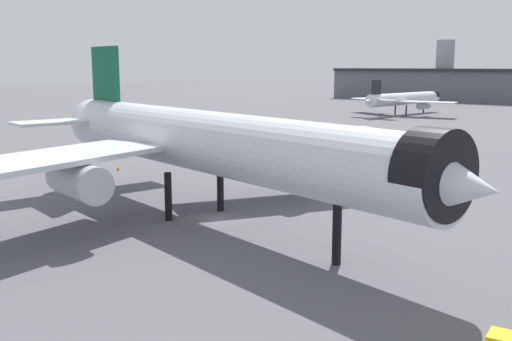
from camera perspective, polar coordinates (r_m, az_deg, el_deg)
The scene contains 5 objects.
ground at distance 62.35m, azimuth -3.52°, elevation -4.67°, with size 900.00×900.00×0.00m, color #56565B.
airliner_near_gate at distance 60.80m, azimuth -4.64°, elevation 2.60°, with size 62.98×57.11×18.09m.
airliner_far_taxiway at distance 199.33m, azimuth 13.86°, elevation 6.60°, with size 37.95×41.52×11.31m.
baggage_cart_trailing at distance 94.75m, azimuth 8.90°, elevation 0.89°, with size 2.87×2.74×1.82m.
traffic_cone_near_nose at distance 93.21m, azimuth -12.96°, elevation 0.19°, with size 0.49×0.49×0.61m, color #F2600C.
Camera 1 is at (45.14, -40.02, 15.76)m, focal length 42.12 mm.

